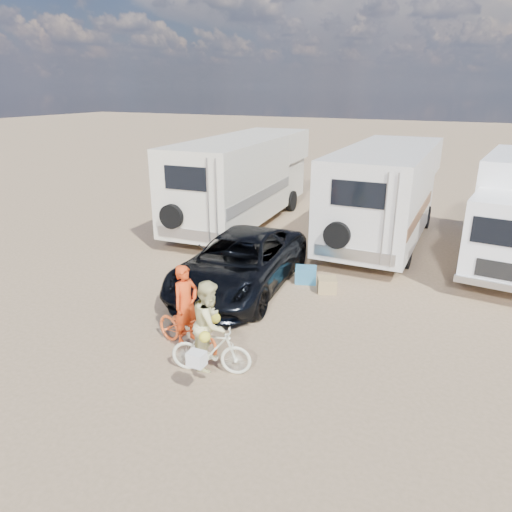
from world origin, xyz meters
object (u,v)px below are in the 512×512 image
at_px(rv_main, 385,196).
at_px(dark_suv, 240,263).
at_px(rv_left, 243,182).
at_px(cooler, 306,275).
at_px(crate, 327,285).
at_px(bike_woman, 211,350).
at_px(rider_woman, 210,333).
at_px(rider_man, 186,313).
at_px(bike_man, 187,329).

height_order(rv_main, dark_suv, rv_main).
height_order(rv_left, cooler, rv_left).
xyz_separation_m(rv_main, rv_left, (-5.20, -0.04, 0.04)).
relative_size(rv_main, dark_suv, 1.48).
xyz_separation_m(rv_main, crate, (-0.36, -4.85, -1.37)).
distance_m(dark_suv, crate, 2.28).
relative_size(dark_suv, cooler, 9.26).
xyz_separation_m(dark_suv, bike_woman, (1.29, -3.61, -0.26)).
relative_size(rv_left, rider_woman, 5.14).
relative_size(rv_left, rider_man, 5.23).
height_order(bike_man, bike_woman, bike_woman).
relative_size(bike_man, cooler, 2.99).
height_order(rv_left, crate, rv_left).
xyz_separation_m(dark_suv, rider_man, (0.45, -3.11, 0.09)).
bearing_deg(rv_main, rider_man, -103.14).
bearing_deg(rv_left, crate, -48.37).
relative_size(dark_suv, rider_woman, 3.15).
bearing_deg(rv_main, cooler, -103.28).
height_order(dark_suv, crate, dark_suv).
distance_m(bike_woman, cooler, 4.71).
relative_size(rv_left, dark_suv, 1.63).
height_order(rv_main, crate, rv_main).
bearing_deg(rv_main, rv_left, -179.78).
relative_size(rv_left, bike_man, 5.05).
bearing_deg(rv_left, dark_suv, -67.27).
xyz_separation_m(rv_main, bike_woman, (-1.16, -9.22, -1.11)).
bearing_deg(rider_man, rider_woman, -106.83).
bearing_deg(rv_left, rider_man, -73.33).
bearing_deg(cooler, bike_man, -120.64).
relative_size(bike_man, crate, 3.54).
height_order(bike_woman, rider_man, rider_man).
bearing_deg(rider_woman, crate, -26.26).
distance_m(bike_man, bike_woman, 0.98).
distance_m(rv_main, rider_man, 8.98).
xyz_separation_m(rv_main, rider_woman, (-1.16, -9.22, -0.75)).
xyz_separation_m(rider_woman, crate, (0.80, 4.38, -0.62)).
bearing_deg(bike_man, crate, -8.82).
distance_m(bike_woman, rider_man, 1.04).
bearing_deg(bike_man, bike_woman, -106.83).
bearing_deg(dark_suv, cooler, 32.95).
bearing_deg(rider_man, rv_main, 1.20).
bearing_deg(rv_main, dark_suv, -113.80).
bearing_deg(bike_woman, rv_left, 7.84).
distance_m(rv_main, crate, 5.05).
distance_m(rider_man, cooler, 4.34).
bearing_deg(rv_main, crate, -94.48).
relative_size(dark_suv, rider_man, 3.20).
relative_size(dark_suv, bike_woman, 3.41).
bearing_deg(bike_man, rider_woman, -106.83).
bearing_deg(bike_woman, crate, -26.26).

